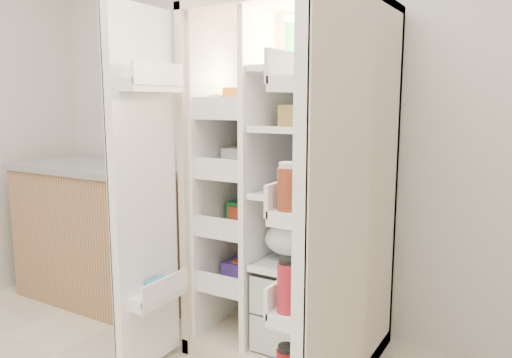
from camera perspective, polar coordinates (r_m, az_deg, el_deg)
The scene contains 5 objects.
wall_back at distance 2.90m, azimuth 5.29°, elevation 9.47°, with size 4.00×0.02×2.70m, color silver.
refrigerator at distance 2.59m, azimuth 4.88°, elevation -3.98°, with size 0.92×0.70×1.80m.
freezer_door at distance 2.36m, azimuth -12.99°, elevation -1.78°, with size 0.15×0.40×1.72m.
fridge_door at distance 1.76m, azimuth 8.69°, elevation -6.18°, with size 0.17×0.58×1.72m.
kitchen_counter at distance 3.43m, azimuth -16.70°, elevation -5.95°, with size 1.27×0.68×0.92m.
Camera 1 is at (1.26, -0.62, 1.32)m, focal length 34.00 mm.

